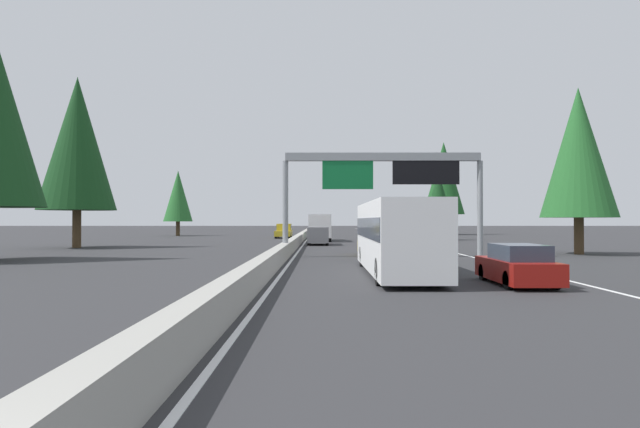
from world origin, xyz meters
TOP-DOWN VIEW (x-y plane):
  - ground_plane at (60.00, 0.00)m, footprint 320.00×320.00m
  - median_barrier at (80.00, 0.30)m, footprint 180.00×0.56m
  - shoulder_stripe_right at (70.00, -11.52)m, footprint 160.00×0.16m
  - shoulder_stripe_median at (70.00, -0.25)m, footprint 160.00×0.16m
  - sign_gantry_overhead at (32.84, -6.03)m, footprint 0.50×12.68m
  - sedan_far_right at (18.28, -9.09)m, footprint 4.40×1.80m
  - bus_mid_center at (22.00, -5.18)m, footprint 11.50×2.55m
  - box_truck_near_center at (59.18, -1.81)m, footprint 8.50×2.40m
  - sedan_distant_b at (96.69, -1.63)m, footprint 4.40×1.80m
  - sedan_mid_left at (67.02, -8.87)m, footprint 4.40×1.80m
  - pickup_near_right at (47.74, -8.82)m, footprint 5.60×2.00m
  - minivan_far_center at (49.95, -1.66)m, footprint 5.00×1.95m
  - sedan_mid_right at (34.53, -5.41)m, footprint 4.40×1.80m
  - oncoming_near at (69.60, 2.98)m, footprint 5.60×2.00m
  - conifer_right_near at (35.73, -19.61)m, footprint 5.04×5.04m
  - conifer_right_mid at (62.20, -15.72)m, footprint 3.58×3.58m
  - conifer_right_far at (86.13, -21.75)m, footprint 6.60×6.60m
  - conifer_left_near at (44.32, 18.73)m, footprint 6.38×6.38m
  - conifer_left_mid at (79.30, 19.49)m, footprint 4.29×4.29m

SIDE VIEW (x-z plane):
  - ground_plane at x=60.00m, z-range 0.00..0.00m
  - shoulder_stripe_right at x=70.00m, z-range 0.00..0.01m
  - shoulder_stripe_median at x=70.00m, z-range 0.00..0.01m
  - median_barrier at x=80.00m, z-range 0.00..0.90m
  - sedan_far_right at x=18.28m, z-range -0.05..1.42m
  - sedan_distant_b at x=96.69m, z-range -0.05..1.42m
  - sedan_mid_left at x=67.02m, z-range -0.05..1.42m
  - sedan_mid_right at x=34.53m, z-range -0.05..1.42m
  - pickup_near_right at x=47.74m, z-range -0.02..1.84m
  - oncoming_near at x=69.60m, z-range -0.02..1.84m
  - minivan_far_center at x=49.95m, z-range 0.11..1.80m
  - box_truck_near_center at x=59.18m, z-range 0.14..3.09m
  - bus_mid_center at x=22.00m, z-range 0.17..3.27m
  - conifer_right_mid at x=62.20m, z-range 0.87..8.99m
  - sign_gantry_overhead at x=32.84m, z-range 1.95..8.54m
  - conifer_left_mid at x=79.30m, z-range 1.05..10.80m
  - conifer_right_near at x=35.73m, z-range 1.23..12.69m
  - conifer_left_near at x=44.32m, z-range 1.57..16.08m
  - conifer_right_far at x=86.13m, z-range 1.62..16.61m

